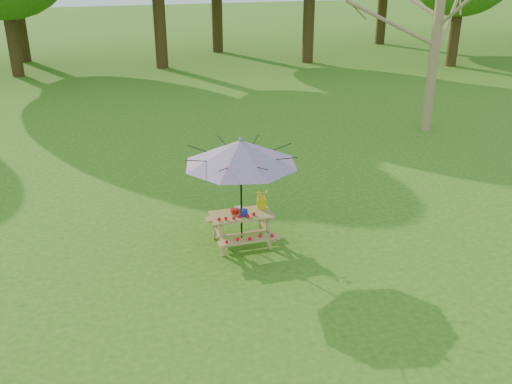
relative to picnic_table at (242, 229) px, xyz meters
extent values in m
cylinder|color=olive|center=(7.88, 5.90, 2.48)|extent=(0.48, 0.48, 5.62)
cube|color=#A98D4C|center=(0.00, 0.00, 0.32)|extent=(1.20, 0.62, 0.04)
cube|color=#A98D4C|center=(0.00, -0.55, 0.03)|extent=(1.20, 0.22, 0.04)
cube|color=#A98D4C|center=(0.00, 0.55, 0.03)|extent=(1.20, 0.22, 0.04)
cylinder|color=black|center=(0.00, 0.00, 0.80)|extent=(0.04, 0.04, 2.25)
cone|color=teal|center=(0.00, 0.00, 1.62)|extent=(2.57, 2.57, 0.48)
sphere|color=teal|center=(0.00, 0.00, 1.88)|extent=(0.08, 0.08, 0.08)
cube|color=red|center=(-0.13, 0.06, 0.39)|extent=(0.14, 0.12, 0.10)
cylinder|color=#1525B0|center=(0.03, -0.11, 0.41)|extent=(0.13, 0.13, 0.13)
cube|color=beige|center=(-0.03, 0.17, 0.38)|extent=(0.13, 0.13, 0.07)
cylinder|color=#D5BF0B|center=(0.46, 0.15, 0.44)|extent=(0.19, 0.19, 0.19)
imported|color=yellow|center=(0.46, 0.15, 0.62)|extent=(0.31, 0.29, 0.29)
camera|label=1|loc=(-2.63, -9.83, 5.14)|focal=40.00mm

